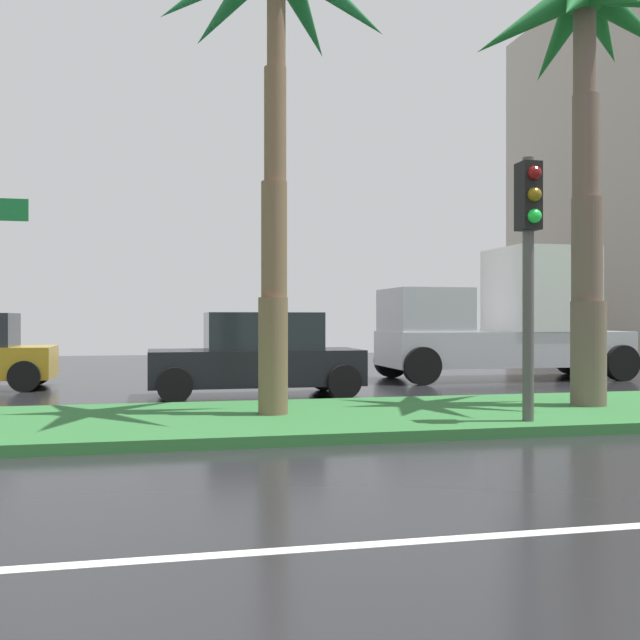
# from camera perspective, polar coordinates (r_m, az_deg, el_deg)

# --- Properties ---
(ground_plane) EXTENTS (90.00, 42.00, 0.10)m
(ground_plane) POSITION_cam_1_polar(r_m,az_deg,el_deg) (12.22, -19.73, -7.65)
(ground_plane) COLOR black
(median_strip) EXTENTS (85.50, 4.00, 0.15)m
(median_strip) POSITION_cam_1_polar(r_m,az_deg,el_deg) (11.22, -20.37, -7.70)
(median_strip) COLOR #2D6B33
(median_strip) RESTS_ON ground_plane
(palm_tree_centre) EXTENTS (3.89, 3.76, 7.63)m
(palm_tree_centre) POSITION_cam_1_polar(r_m,az_deg,el_deg) (12.32, -3.36, 22.22)
(palm_tree_centre) COLOR brown
(palm_tree_centre) RESTS_ON median_strip
(palm_tree_centre_right) EXTENTS (3.79, 3.78, 7.50)m
(palm_tree_centre_right) POSITION_cam_1_polar(r_m,az_deg,el_deg) (13.95, 19.78, 18.33)
(palm_tree_centre_right) COLOR brown
(palm_tree_centre_right) RESTS_ON median_strip
(traffic_signal_median_right) EXTENTS (0.28, 0.43, 3.73)m
(traffic_signal_median_right) POSITION_cam_1_polar(r_m,az_deg,el_deg) (10.89, 15.81, 6.00)
(traffic_signal_median_right) COLOR #4C4C47
(traffic_signal_median_right) RESTS_ON median_strip
(car_in_traffic_third) EXTENTS (4.30, 2.02, 1.72)m
(car_in_traffic_third) POSITION_cam_1_polar(r_m,az_deg,el_deg) (15.26, -4.84, -2.78)
(car_in_traffic_third) COLOR black
(car_in_traffic_third) RESTS_ON ground_plane
(box_truck_lead) EXTENTS (6.40, 2.64, 3.46)m
(box_truck_lead) POSITION_cam_1_polar(r_m,az_deg,el_deg) (20.07, 14.12, -0.03)
(box_truck_lead) COLOR silver
(box_truck_lead) RESTS_ON ground_plane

